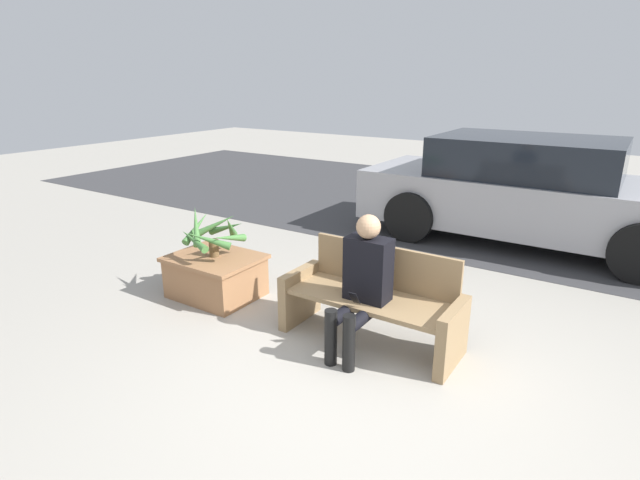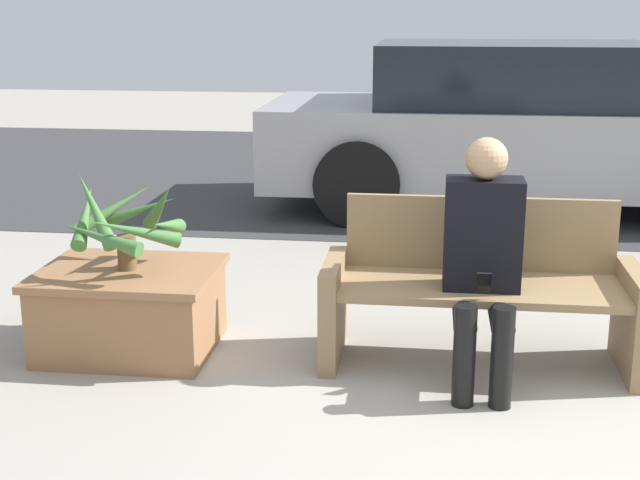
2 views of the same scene
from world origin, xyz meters
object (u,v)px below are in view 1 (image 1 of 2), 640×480
at_px(person_seated, 362,280).
at_px(parked_car, 529,191).
at_px(bench, 373,300).
at_px(planter_box, 216,274).
at_px(potted_plant, 212,232).

bearing_deg(person_seated, parked_car, 82.47).
xyz_separation_m(bench, person_seated, (-0.00, -0.20, 0.26)).
distance_m(bench, person_seated, 0.32).
distance_m(bench, planter_box, 1.84).
height_order(person_seated, planter_box, person_seated).
height_order(bench, planter_box, bench).
xyz_separation_m(planter_box, potted_plant, (-0.00, -0.01, 0.47)).
bearing_deg(bench, potted_plant, -177.07).
bearing_deg(potted_plant, parked_car, 58.25).
distance_m(bench, potted_plant, 1.87).
bearing_deg(parked_car, person_seated, -97.53).
height_order(bench, person_seated, person_seated).
distance_m(person_seated, parked_car, 3.94).
distance_m(person_seated, planter_box, 1.88).
distance_m(planter_box, parked_car, 4.48).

